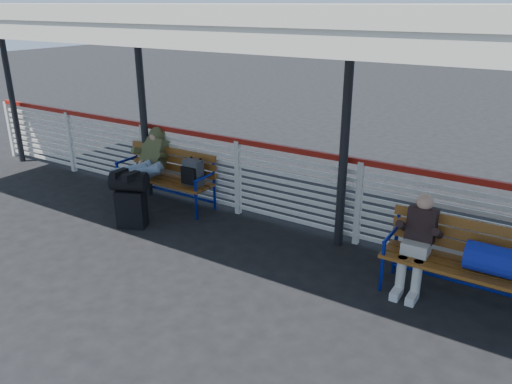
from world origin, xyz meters
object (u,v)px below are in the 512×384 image
Objects in this scene: bench_left at (173,172)px; bench_right at (479,258)px; traveler_man at (143,166)px; companion_person at (417,243)px; luggage_stack at (131,197)px.

bench_right is at bearing -5.65° from bench_left.
companion_person is (4.42, -0.13, -0.13)m from traveler_man.
companion_person reaches higher than bench_left.
bench_right is at bearing -17.09° from luggage_stack.
bench_left is 4.79m from bench_right.
traveler_man is (-0.31, -0.36, 0.14)m from bench_left.
traveler_man is (-5.08, 0.11, 0.14)m from bench_right.
luggage_stack is at bearing -61.69° from traveler_man.
bench_left and bench_right have the same top height.
traveler_man is at bearing 178.38° from companion_person.
bench_left is at bearing 173.26° from companion_person.
companion_person reaches higher than bench_right.
luggage_stack is at bearing -173.55° from bench_right.
bench_left is at bearing 174.35° from bench_right.
traveler_man is 1.36× the size of companion_person.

